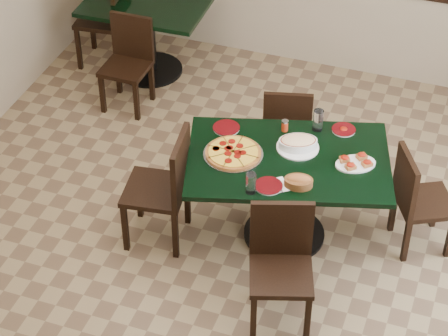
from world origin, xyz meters
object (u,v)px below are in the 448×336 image
(chair_right, at_px, (416,197))
(bread_basket, at_px, (299,181))
(chair_far, at_px, (287,125))
(back_chair_left, at_px, (111,13))
(pepperoni_pizza, at_px, (233,153))
(chair_left, at_px, (167,184))
(chair_near, at_px, (281,258))
(lasagna_casserole, at_px, (298,143))
(back_table, at_px, (148,23))
(bruschetta_platter, at_px, (356,162))
(back_chair_near, at_px, (129,57))
(main_table, at_px, (287,178))

(chair_right, bearing_deg, bread_basket, 95.33)
(chair_far, height_order, back_chair_left, back_chair_left)
(pepperoni_pizza, bearing_deg, chair_left, -153.85)
(chair_near, bearing_deg, lasagna_casserole, 81.07)
(chair_left, bearing_deg, chair_right, 99.17)
(back_table, relative_size, lasagna_casserole, 3.51)
(chair_near, relative_size, bruschetta_platter, 2.52)
(bread_basket, bearing_deg, back_chair_left, 126.65)
(back_table, xyz_separation_m, chair_far, (1.64, -1.01, -0.07))
(back_chair_left, bearing_deg, bread_basket, 42.89)
(back_chair_near, bearing_deg, back_chair_left, 128.40)
(pepperoni_pizza, relative_size, lasagna_casserole, 1.32)
(main_table, distance_m, lasagna_casserole, 0.27)
(chair_right, xyz_separation_m, chair_left, (-1.73, -0.53, 0.06))
(chair_far, bearing_deg, chair_right, 140.14)
(chair_left, bearing_deg, bruschetta_platter, 99.07)
(chair_near, bearing_deg, chair_right, 34.08)
(chair_right, relative_size, back_chair_near, 0.99)
(chair_far, relative_size, chair_near, 0.92)
(back_table, relative_size, chair_far, 1.39)
(chair_far, relative_size, chair_left, 0.87)
(chair_right, distance_m, back_chair_near, 2.92)
(chair_right, bearing_deg, chair_near, 114.77)
(back_chair_left, height_order, bruschetta_platter, back_chair_left)
(main_table, distance_m, back_table, 2.57)
(back_table, bearing_deg, pepperoni_pizza, -53.22)
(chair_far, relative_size, lasagna_casserole, 2.52)
(pepperoni_pizza, relative_size, bread_basket, 1.93)
(chair_far, distance_m, bruschetta_platter, 1.02)
(bread_basket, bearing_deg, main_table, 106.06)
(back_chair_near, bearing_deg, chair_far, -16.18)
(back_table, height_order, lasagna_casserole, lasagna_casserole)
(back_chair_left, distance_m, lasagna_casserole, 2.85)
(lasagna_casserole, bearing_deg, pepperoni_pizza, -173.20)
(chair_right, distance_m, pepperoni_pizza, 1.36)
(chair_near, xyz_separation_m, chair_left, (-0.99, 0.42, 0.03))
(back_table, xyz_separation_m, bruschetta_platter, (2.33, -1.69, 0.25))
(back_table, xyz_separation_m, back_chair_left, (-0.40, 0.04, 0.02))
(chair_left, distance_m, back_chair_left, 2.57)
(chair_near, height_order, chair_left, chair_left)
(chair_right, height_order, bruschetta_platter, chair_right)
(back_chair_near, distance_m, bruschetta_platter, 2.59)
(main_table, height_order, lasagna_casserole, lasagna_casserole)
(chair_near, distance_m, bread_basket, 0.55)
(bread_basket, bearing_deg, back_table, 122.02)
(chair_far, distance_m, lasagna_casserole, 0.76)
(chair_left, xyz_separation_m, bread_basket, (0.97, 0.04, 0.26))
(chair_far, height_order, bruschetta_platter, chair_far)
(bread_basket, bearing_deg, lasagna_casserole, 93.77)
(chair_far, height_order, pepperoni_pizza, chair_far)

